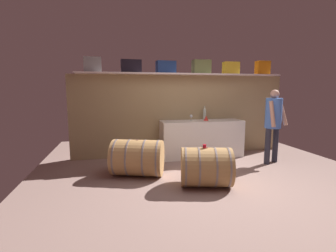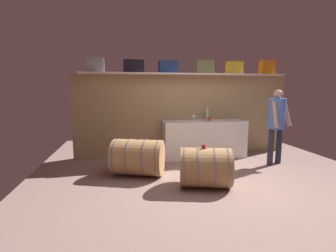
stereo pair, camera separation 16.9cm
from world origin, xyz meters
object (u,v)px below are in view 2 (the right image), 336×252
at_px(toolcase_grey, 96,65).
at_px(tasting_cup, 204,146).
at_px(toolcase_yellow, 234,68).
at_px(winemaker_pouring, 277,119).
at_px(toolcase_olive, 204,67).
at_px(toolcase_black, 134,66).
at_px(red_funnel, 209,118).
at_px(wine_bottle_clear, 207,114).
at_px(wine_glass, 194,116).
at_px(toolcase_navy, 168,67).
at_px(wine_barrel_near, 205,167).
at_px(wine_barrel_far, 138,157).
at_px(work_cabinet, 204,139).
at_px(toolcase_orange, 267,68).

xyz_separation_m(toolcase_grey, tasting_cup, (1.81, -1.92, -1.42)).
bearing_deg(toolcase_yellow, winemaker_pouring, -59.44).
bearing_deg(winemaker_pouring, toolcase_grey, -37.42).
bearing_deg(toolcase_yellow, tasting_cup, -121.76).
distance_m(toolcase_olive, tasting_cup, 2.47).
relative_size(toolcase_black, red_funnel, 3.85).
relative_size(wine_bottle_clear, wine_glass, 2.30).
bearing_deg(toolcase_olive, toolcase_navy, -179.93).
bearing_deg(wine_bottle_clear, toolcase_yellow, 2.40).
xyz_separation_m(toolcase_yellow, tasting_cup, (-1.36, -1.92, -1.41)).
distance_m(toolcase_black, tasting_cup, 2.59).
bearing_deg(toolcase_olive, winemaker_pouring, -38.61).
height_order(toolcase_black, winemaker_pouring, toolcase_black).
distance_m(toolcase_olive, wine_barrel_near, 2.68).
bearing_deg(toolcase_black, wine_barrel_far, -93.43).
height_order(work_cabinet, winemaker_pouring, winemaker_pouring).
bearing_deg(toolcase_navy, winemaker_pouring, -29.36).
bearing_deg(wine_barrel_near, wine_barrel_far, 157.93).
height_order(toolcase_yellow, wine_bottle_clear, toolcase_yellow).
bearing_deg(toolcase_navy, toolcase_yellow, -3.75).
bearing_deg(toolcase_grey, wine_barrel_near, -48.40).
bearing_deg(toolcase_black, wine_barrel_near, -64.96).
xyz_separation_m(toolcase_grey, winemaker_pouring, (3.69, -1.01, -1.13)).
height_order(toolcase_navy, toolcase_yellow, toolcase_yellow).
relative_size(toolcase_orange, wine_glass, 2.31).
bearing_deg(toolcase_olive, work_cabinet, -99.16).
distance_m(toolcase_navy, winemaker_pouring, 2.58).
distance_m(toolcase_grey, toolcase_olive, 2.43).
bearing_deg(toolcase_olive, tasting_cup, -107.67).
distance_m(toolcase_olive, toolcase_orange, 1.59).
relative_size(toolcase_orange, winemaker_pouring, 0.21).
bearing_deg(toolcase_orange, toolcase_navy, -178.92).
xyz_separation_m(wine_bottle_clear, winemaker_pouring, (1.17, -0.98, -0.04)).
height_order(wine_barrel_near, wine_barrel_far, wine_barrel_far).
bearing_deg(winemaker_pouring, red_funnel, -56.61).
relative_size(toolcase_grey, toolcase_orange, 1.08).
distance_m(toolcase_grey, toolcase_yellow, 3.17).
relative_size(red_funnel, wine_barrel_near, 0.12).
distance_m(toolcase_black, toolcase_yellow, 2.37).
relative_size(toolcase_orange, red_funnel, 2.89).
bearing_deg(winemaker_pouring, toolcase_yellow, -85.07).
distance_m(toolcase_navy, tasting_cup, 2.39).
xyz_separation_m(toolcase_black, tasting_cup, (1.00, -1.92, -1.41)).
bearing_deg(wine_barrel_near, work_cabinet, 86.31).
xyz_separation_m(toolcase_orange, red_funnel, (-1.52, -0.19, -1.19)).
bearing_deg(wine_barrel_far, work_cabinet, 50.22).
bearing_deg(wine_bottle_clear, work_cabinet, -127.83).
distance_m(toolcase_black, toolcase_orange, 3.21).
relative_size(toolcase_grey, wine_barrel_far, 0.33).
bearing_deg(toolcase_grey, red_funnel, -6.70).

